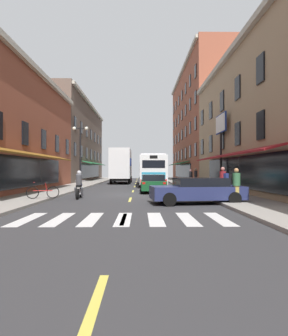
% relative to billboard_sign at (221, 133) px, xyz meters
% --- Properties ---
extents(ground_plane, '(34.80, 80.00, 0.10)m').
position_rel_billboard_sign_xyz_m(ground_plane, '(-7.05, -3.04, -4.73)').
color(ground_plane, '#333335').
extents(lane_centre_dashes, '(0.14, 73.90, 0.01)m').
position_rel_billboard_sign_xyz_m(lane_centre_dashes, '(-7.05, -3.29, -4.68)').
color(lane_centre_dashes, '#DBCC4C').
rests_on(lane_centre_dashes, ground).
extents(crosswalk_near, '(7.10, 2.80, 0.01)m').
position_rel_billboard_sign_xyz_m(crosswalk_near, '(-7.05, -13.04, -4.68)').
color(crosswalk_near, silver).
rests_on(crosswalk_near, ground).
extents(sidewalk_left, '(3.00, 80.00, 0.14)m').
position_rel_billboard_sign_xyz_m(sidewalk_left, '(-12.95, -3.04, -4.61)').
color(sidewalk_left, gray).
rests_on(sidewalk_left, ground).
extents(sidewalk_right, '(3.00, 80.00, 0.14)m').
position_rel_billboard_sign_xyz_m(sidewalk_right, '(-1.15, -3.04, -4.61)').
color(sidewalk_right, gray).
rests_on(sidewalk_right, ground).
extents(storefront_row_right, '(9.44, 79.90, 17.81)m').
position_rel_billboard_sign_xyz_m(storefront_row_right, '(4.33, 2.15, 2.25)').
color(storefront_row_right, brown).
rests_on(storefront_row_right, ground).
extents(billboard_sign, '(0.40, 2.71, 6.04)m').
position_rel_billboard_sign_xyz_m(billboard_sign, '(0.00, 0.00, 0.00)').
color(billboard_sign, black).
rests_on(billboard_sign, sidewalk_right).
extents(transit_bus, '(2.68, 11.30, 3.22)m').
position_rel_billboard_sign_xyz_m(transit_bus, '(-5.25, 8.59, -2.99)').
color(transit_bus, white).
rests_on(transit_bus, ground).
extents(box_truck, '(2.51, 7.63, 4.23)m').
position_rel_billboard_sign_xyz_m(box_truck, '(-8.85, 13.14, -2.52)').
color(box_truck, '#B21E19').
rests_on(box_truck, ground).
extents(sedan_near, '(4.73, 2.38, 1.30)m').
position_rel_billboard_sign_xyz_m(sedan_near, '(-3.61, -8.58, -4.01)').
color(sedan_near, navy).
rests_on(sedan_near, ground).
extents(sedan_mid, '(1.91, 4.76, 1.34)m').
position_rel_billboard_sign_xyz_m(sedan_mid, '(-5.52, -1.05, -3.99)').
color(sedan_mid, '#144723').
rests_on(sedan_mid, ground).
extents(sedan_far, '(1.98, 4.31, 1.36)m').
position_rel_billboard_sign_xyz_m(sedan_far, '(-9.02, 23.21, -3.98)').
color(sedan_far, silver).
rests_on(sedan_far, ground).
extents(motorcycle_rider, '(0.62, 2.07, 1.66)m').
position_rel_billboard_sign_xyz_m(motorcycle_rider, '(-10.11, -5.82, -3.97)').
color(motorcycle_rider, black).
rests_on(motorcycle_rider, ground).
extents(bicycle_near, '(1.68, 0.55, 0.91)m').
position_rel_billboard_sign_xyz_m(bicycle_near, '(-11.75, -7.30, -4.18)').
color(bicycle_near, black).
rests_on(bicycle_near, sidewalk_left).
extents(pedestrian_near, '(0.47, 0.52, 1.72)m').
position_rel_billboard_sign_xyz_m(pedestrian_near, '(-1.76, -6.63, -3.63)').
color(pedestrian_near, '#B29947').
rests_on(pedestrian_near, sidewalk_right).
extents(pedestrian_mid, '(0.36, 0.36, 1.64)m').
position_rel_billboard_sign_xyz_m(pedestrian_mid, '(-1.87, -9.24, -3.71)').
color(pedestrian_mid, '#B29947').
rests_on(pedestrian_mid, sidewalk_right).
extents(pedestrian_far, '(0.36, 0.36, 1.73)m').
position_rel_billboard_sign_xyz_m(pedestrian_far, '(-0.24, 9.16, -3.65)').
color(pedestrian_far, black).
rests_on(pedestrian_far, sidewalk_right).
extents(pedestrian_rear, '(0.36, 0.36, 1.61)m').
position_rel_billboard_sign_xyz_m(pedestrian_rear, '(-1.23, 6.82, -3.72)').
color(pedestrian_rear, '#33663F').
rests_on(pedestrian_rear, sidewalk_right).
extents(street_lamp_twin, '(1.42, 0.32, 5.46)m').
position_rel_billboard_sign_xyz_m(street_lamp_twin, '(-11.90, 3.09, -1.52)').
color(street_lamp_twin, black).
rests_on(street_lamp_twin, sidewalk_left).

